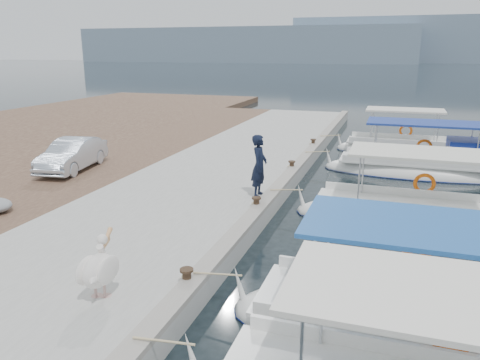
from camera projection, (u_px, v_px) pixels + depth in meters
name	position (u px, v px, depth m)	size (l,w,h in m)	color
ground	(253.00, 243.00, 12.73)	(400.00, 400.00, 0.00)	black
concrete_quay	(216.00, 179.00, 18.14)	(6.00, 40.00, 0.50)	#9D9C97
quay_curb	(286.00, 177.00, 17.21)	(0.44, 40.00, 0.12)	gray
cobblestone_strip	(105.00, 169.00, 19.65)	(4.00, 40.00, 0.50)	#4F362A
distant_hills	(470.00, 43.00, 186.00)	(330.00, 60.00, 18.00)	slate
fishing_caique_b	(395.00, 330.00, 8.57)	(6.25, 2.44, 2.83)	white
fishing_caique_c	(413.00, 220.00, 14.14)	(7.14, 2.27, 2.83)	white
fishing_caique_d	(419.00, 170.00, 19.70)	(7.68, 2.29, 2.83)	white
fishing_caique_e	(398.00, 150.00, 23.89)	(6.24, 2.07, 2.83)	white
mooring_bollards	(256.00, 201.00, 14.02)	(0.28, 20.28, 0.33)	black
pelican	(99.00, 268.00, 8.86)	(0.75, 1.45, 1.13)	tan
fisherman	(259.00, 166.00, 14.93)	(0.73, 0.48, 2.01)	black
parked_car	(72.00, 155.00, 18.35)	(1.30, 3.72, 1.23)	silver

